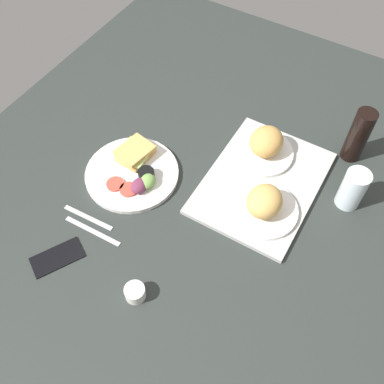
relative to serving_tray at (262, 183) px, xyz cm
name	(u,v)px	position (x,y,z in cm)	size (l,w,h in cm)	color
ground_plane	(187,194)	(14.35, -18.94, -2.30)	(190.00, 150.00, 3.00)	#282D2B
serving_tray	(262,183)	(0.00, 0.00, 0.00)	(45.00, 33.00, 1.60)	#B2B2AD
bread_plate_near	(265,145)	(-10.56, -4.68, 4.62)	(20.32, 20.32, 9.67)	white
bread_plate_far	(264,205)	(10.15, 4.91, 4.42)	(20.70, 20.70, 9.46)	white
plate_with_salad	(134,171)	(17.44, -36.86, 0.86)	(29.82, 29.82, 5.40)	white
drinking_glass	(353,189)	(-7.22, 25.32, 6.03)	(7.32, 7.32, 13.66)	silver
soda_bottle	(358,136)	(-25.65, 19.90, 8.90)	(6.40, 6.40, 19.40)	black
espresso_cup	(135,292)	(50.84, -12.95, 1.20)	(5.60, 5.60, 4.00)	silver
fork	(88,217)	(38.09, -39.26, -0.55)	(17.00, 1.40, 0.50)	#B7B7BC
knife	(93,231)	(41.09, -35.26, -0.55)	(19.00, 1.40, 0.50)	#B7B7BC
cell_phone	(57,257)	(53.03, -38.49, -0.40)	(14.40, 7.20, 0.80)	black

